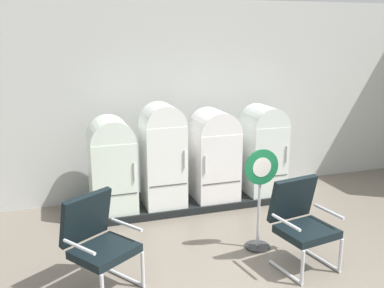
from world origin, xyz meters
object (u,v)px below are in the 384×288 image
refrigerator_3 (263,147)px  refrigerator_1 (163,152)px  armchair_left (98,239)px  refrigerator_2 (214,152)px  sign_stand (260,202)px  armchair_right (301,219)px  refrigerator_0 (112,162)px

refrigerator_3 → refrigerator_1: bearing=-178.7°
refrigerator_1 → armchair_left: (-1.20, -1.85, -0.37)m
refrigerator_2 → sign_stand: bearing=-90.3°
armchair_left → armchair_right: 2.34m
refrigerator_2 → armchair_right: refrigerator_2 is taller
refrigerator_3 → armchair_left: size_ratio=1.38×
refrigerator_1 → armchair_right: (1.13, -2.09, -0.37)m
refrigerator_1 → sign_stand: refrigerator_1 is taller
refrigerator_0 → armchair_right: bearing=-48.4°
refrigerator_0 → sign_stand: size_ratio=1.06×
refrigerator_0 → armchair_left: refrigerator_0 is taller
refrigerator_0 → sign_stand: 2.30m
sign_stand → refrigerator_1: bearing=118.1°
refrigerator_1 → refrigerator_2: bearing=3.9°
refrigerator_0 → armchair_right: 2.87m
armchair_left → refrigerator_3: bearing=33.0°
armchair_left → armchair_right: same height
armchair_right → sign_stand: size_ratio=0.79×
refrigerator_0 → sign_stand: refrigerator_0 is taller
armchair_left → armchair_right: size_ratio=1.00×
refrigerator_2 → armchair_left: refrigerator_2 is taller
refrigerator_3 → armchair_left: (-2.91, -1.89, -0.30)m
refrigerator_0 → armchair_right: refrigerator_0 is taller
refrigerator_3 → sign_stand: size_ratio=1.10×
refrigerator_1 → armchair_left: refrigerator_1 is taller
armchair_right → refrigerator_2: bearing=97.3°
sign_stand → refrigerator_0: bearing=134.8°
refrigerator_2 → armchair_left: 2.82m
refrigerator_2 → refrigerator_3: (0.86, -0.02, 0.02)m
armchair_left → armchair_right: (2.33, -0.24, 0.00)m
refrigerator_1 → sign_stand: 1.82m
refrigerator_0 → armchair_left: (-0.43, -1.90, -0.27)m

